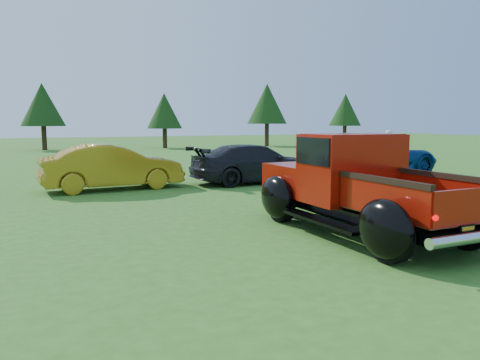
{
  "coord_description": "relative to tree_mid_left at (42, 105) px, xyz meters",
  "views": [
    {
      "loc": [
        -3.74,
        -7.16,
        2.16
      ],
      "look_at": [
        -0.49,
        0.2,
        1.14
      ],
      "focal_mm": 35.0,
      "sensor_mm": 36.0,
      "label": 1
    }
  ],
  "objects": [
    {
      "name": "show_car_yellow",
      "position": [
        1.5,
        -23.01,
        -2.66
      ],
      "size": [
        4.46,
        1.84,
        1.44
      ],
      "primitive_type": "imported",
      "rotation": [
        0.0,
        0.0,
        1.65
      ],
      "color": "#A37815",
      "rests_on": "ground"
    },
    {
      "name": "tree_mid_right",
      "position": [
        9.0,
        -1.0,
        -0.41
      ],
      "size": [
        2.82,
        2.82,
        4.4
      ],
      "color": "#332114",
      "rests_on": "ground"
    },
    {
      "name": "pickup_truck",
      "position": [
        4.99,
        -30.63,
        -2.47
      ],
      "size": [
        2.53,
        5.22,
        1.92
      ],
      "rotation": [
        0.0,
        0.0,
        0.02
      ],
      "color": "black",
      "rests_on": "ground"
    },
    {
      "name": "tree_mid_left",
      "position": [
        0.0,
        0.0,
        0.0
      ],
      "size": [
        3.2,
        3.2,
        5.0
      ],
      "color": "#332114",
      "rests_on": "ground"
    },
    {
      "name": "tree_far_east",
      "position": [
        27.0,
        -0.5,
        -0.14
      ],
      "size": [
        3.07,
        3.07,
        4.8
      ],
      "color": "#332114",
      "rests_on": "ground"
    },
    {
      "name": "ground",
      "position": [
        3.0,
        -31.0,
        -3.38
      ],
      "size": [
        120.0,
        120.0,
        0.0
      ],
      "primitive_type": "plane",
      "color": "#34641C",
      "rests_on": "ground"
    },
    {
      "name": "spectator",
      "position": [
        12.55,
        -22.99,
        -2.48
      ],
      "size": [
        0.77,
        0.76,
        1.8
      ],
      "primitive_type": "imported",
      "rotation": [
        0.0,
        0.0,
        3.87
      ],
      "color": "beige",
      "rests_on": "ground"
    },
    {
      "name": "show_car_blue",
      "position": [
        11.82,
        -23.13,
        -2.63
      ],
      "size": [
        5.56,
        2.83,
        1.51
      ],
      "primitive_type": "imported",
      "rotation": [
        0.0,
        0.0,
        1.63
      ],
      "color": "navy",
      "rests_on": "ground"
    },
    {
      "name": "tree_east",
      "position": [
        18.0,
        -1.5,
        0.27
      ],
      "size": [
        3.46,
        3.46,
        5.4
      ],
      "color": "#332114",
      "rests_on": "ground"
    },
    {
      "name": "show_car_grey",
      "position": [
        6.39,
        -23.34,
        -2.71
      ],
      "size": [
        4.71,
        2.04,
        1.35
      ],
      "primitive_type": "imported",
      "rotation": [
        0.0,
        0.0,
        1.6
      ],
      "color": "black",
      "rests_on": "ground"
    }
  ]
}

